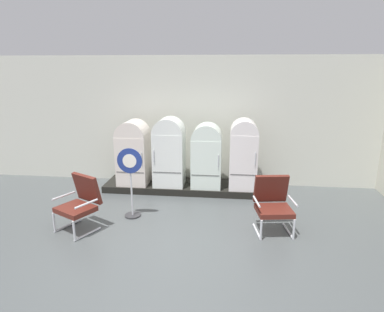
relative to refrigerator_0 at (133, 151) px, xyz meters
The scene contains 10 objects.
ground 3.35m from the refrigerator_0, 66.44° to the right, with size 12.00×10.00×0.05m, color #484D4D.
back_wall 1.60m from the refrigerator_0, 29.57° to the left, with size 11.76×0.12×3.18m.
display_plinth 1.56m from the refrigerator_0, ahead, with size 3.97×0.95×0.16m, color black.
refrigerator_0 is the anchor object (origin of this frame).
refrigerator_1 0.88m from the refrigerator_0, ahead, with size 0.71×0.66×1.62m.
refrigerator_2 1.76m from the refrigerator_0, ahead, with size 0.69×0.67×1.50m.
refrigerator_3 2.60m from the refrigerator_0, ahead, with size 0.62×0.71×1.61m.
armchair_left 2.21m from the refrigerator_0, 100.48° to the right, with size 0.86×0.87×1.01m.
armchair_right 3.59m from the refrigerator_0, 30.10° to the right, with size 0.75×0.75×1.01m.
sign_stand 1.59m from the refrigerator_0, 75.91° to the right, with size 0.49×0.32×1.41m.
Camera 1 is at (0.98, -4.51, 2.90)m, focal length 30.92 mm.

